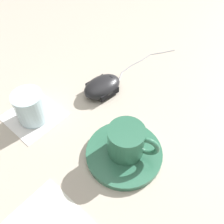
% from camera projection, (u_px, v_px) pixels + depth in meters
% --- Properties ---
extents(ground_plane, '(3.00, 3.00, 0.00)m').
position_uv_depth(ground_plane, '(85.00, 132.00, 0.56)').
color(ground_plane, '#B2A899').
extents(saucer, '(0.16, 0.16, 0.01)m').
position_uv_depth(saucer, '(124.00, 153.00, 0.52)').
color(saucer, '#2D664C').
rests_on(saucer, ground).
extents(coffee_cup, '(0.09, 0.09, 0.07)m').
position_uv_depth(coffee_cup, '(127.00, 141.00, 0.49)').
color(coffee_cup, '#2D664C').
rests_on(coffee_cup, saucer).
extents(computer_mouse, '(0.12, 0.09, 0.04)m').
position_uv_depth(computer_mouse, '(102.00, 86.00, 0.63)').
color(computer_mouse, black).
rests_on(computer_mouse, ground).
extents(mouse_cable, '(0.22, 0.06, 0.00)m').
position_uv_depth(mouse_cable, '(143.00, 61.00, 0.72)').
color(mouse_cable, gray).
rests_on(mouse_cable, ground).
extents(napkin_under_glass, '(0.15, 0.15, 0.00)m').
position_uv_depth(napkin_under_glass, '(34.00, 116.00, 0.59)').
color(napkin_under_glass, white).
rests_on(napkin_under_glass, ground).
extents(drinking_glass, '(0.07, 0.07, 0.08)m').
position_uv_depth(drinking_glass, '(30.00, 107.00, 0.56)').
color(drinking_glass, silver).
rests_on(drinking_glass, napkin_under_glass).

